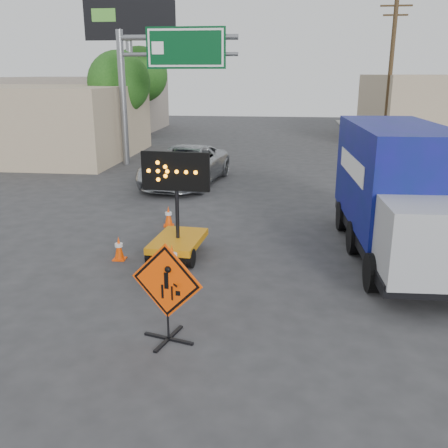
% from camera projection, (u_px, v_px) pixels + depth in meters
% --- Properties ---
extents(ground, '(100.00, 100.00, 0.00)m').
position_uv_depth(ground, '(170.00, 343.00, 9.03)').
color(ground, '#2D2D30').
rests_on(ground, ground).
extents(curb_right, '(0.40, 60.00, 0.12)m').
position_uv_depth(curb_right, '(401.00, 181.00, 22.43)').
color(curb_right, gray).
rests_on(curb_right, ground).
extents(storefront_left_near, '(14.00, 10.00, 4.00)m').
position_uv_depth(storefront_left_near, '(11.00, 121.00, 29.08)').
color(storefront_left_near, tan).
rests_on(storefront_left_near, ground).
extents(storefront_left_far, '(12.00, 10.00, 4.40)m').
position_uv_depth(storefront_left_far, '(86.00, 104.00, 42.44)').
color(storefront_left_far, gray).
rests_on(storefront_left_far, ground).
extents(building_right_far, '(10.00, 14.00, 4.60)m').
position_uv_depth(building_right_far, '(443.00, 109.00, 35.36)').
color(building_right_far, tan).
rests_on(building_right_far, ground).
extents(highway_gantry, '(6.18, 0.38, 6.90)m').
position_uv_depth(highway_gantry, '(160.00, 65.00, 25.14)').
color(highway_gantry, slate).
rests_on(highway_gantry, ground).
extents(billboard, '(6.10, 0.54, 9.85)m').
position_uv_depth(billboard, '(130.00, 31.00, 32.45)').
color(billboard, slate).
rests_on(billboard, ground).
extents(utility_pole_far, '(1.80, 0.26, 9.00)m').
position_uv_depth(utility_pole_far, '(390.00, 73.00, 29.55)').
color(utility_pole_far, '#4D3621').
rests_on(utility_pole_far, ground).
extents(tree_left_near, '(3.71, 3.71, 6.03)m').
position_uv_depth(tree_left_near, '(119.00, 83.00, 29.66)').
color(tree_left_near, '#4D3621').
rests_on(tree_left_near, ground).
extents(tree_left_far, '(4.10, 4.10, 6.66)m').
position_uv_depth(tree_left_far, '(140.00, 75.00, 37.25)').
color(tree_left_far, '#4D3621').
rests_on(tree_left_far, ground).
extents(construction_sign, '(1.37, 0.98, 1.87)m').
position_uv_depth(construction_sign, '(167.00, 291.00, 8.87)').
color(construction_sign, black).
rests_on(construction_sign, ground).
extents(arrow_board, '(1.78, 2.06, 2.81)m').
position_uv_depth(arrow_board, '(178.00, 234.00, 13.13)').
color(arrow_board, orange).
rests_on(arrow_board, ground).
extents(pickup_truck, '(3.50, 6.26, 1.65)m').
position_uv_depth(pickup_truck, '(185.00, 166.00, 21.76)').
color(pickup_truck, '#ACAFB3').
rests_on(pickup_truck, ground).
extents(box_truck, '(2.53, 7.27, 3.41)m').
position_uv_depth(box_truck, '(397.00, 199.00, 13.02)').
color(box_truck, black).
rests_on(box_truck, ground).
extents(cone_a, '(0.48, 0.48, 0.78)m').
position_uv_depth(cone_a, '(172.00, 260.00, 11.99)').
color(cone_a, '#FF4805').
rests_on(cone_a, ground).
extents(cone_b, '(0.33, 0.33, 0.63)m').
position_uv_depth(cone_b, '(119.00, 248.00, 13.01)').
color(cone_b, '#FF4805').
rests_on(cone_b, ground).
extents(cone_c, '(0.39, 0.39, 0.65)m').
position_uv_depth(cone_c, '(169.00, 216.00, 15.89)').
color(cone_c, '#FF4805').
rests_on(cone_c, ground).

